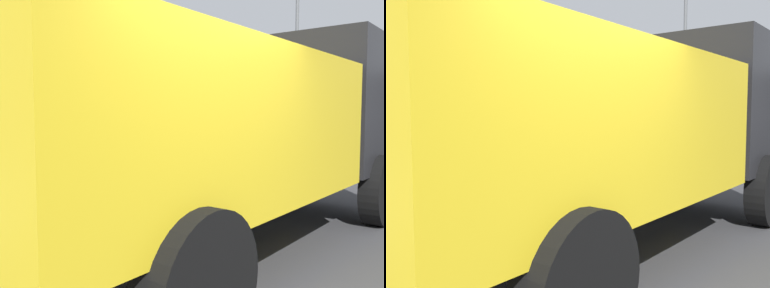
% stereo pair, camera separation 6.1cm
% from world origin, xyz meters
% --- Properties ---
extents(dump_truck_yellow, '(7.00, 2.81, 3.00)m').
position_xyz_m(dump_truck_yellow, '(2.13, 1.47, 1.61)').
color(dump_truck_yellow, gold).
rests_on(dump_truck_yellow, ground).
extents(street_light_pole, '(0.12, 0.12, 6.34)m').
position_xyz_m(street_light_pole, '(12.03, 5.14, 3.32)').
color(street_light_pole, '#595B5E').
rests_on(street_light_pole, sidewalk_curb).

